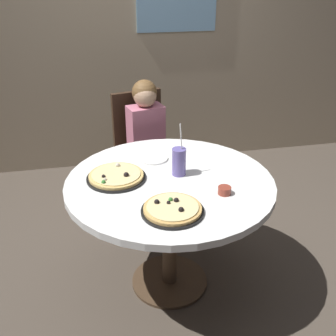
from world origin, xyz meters
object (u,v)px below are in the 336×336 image
object	(u,v)px
dining_table	(170,196)
soda_cup	(179,162)
diner_child	(150,160)
sauce_bowl	(224,190)
pizza_veggie	(172,209)
chair_wooden	(142,145)
plate_small	(153,158)
pizza_cheese	(116,176)

from	to	relation	value
dining_table	soda_cup	distance (m)	0.20
diner_child	sauce_bowl	world-z (taller)	diner_child
pizza_veggie	sauce_bowl	bearing A→B (deg)	20.76
chair_wooden	pizza_veggie	bearing A→B (deg)	-91.47
diner_child	plate_small	size ratio (longest dim) A/B	6.01
plate_small	pizza_veggie	bearing A→B (deg)	-90.81
pizza_cheese	soda_cup	bearing A→B (deg)	-2.85
sauce_bowl	soda_cup	bearing A→B (deg)	125.54
pizza_veggie	pizza_cheese	world-z (taller)	pizza_cheese
chair_wooden	sauce_bowl	bearing A→B (deg)	-77.25
diner_child	soda_cup	size ratio (longest dim) A/B	3.51
plate_small	chair_wooden	bearing A→B (deg)	87.97
sauce_bowl	diner_child	bearing A→B (deg)	102.96
chair_wooden	soda_cup	size ratio (longest dim) A/B	3.09
chair_wooden	diner_child	xyz separation A→B (m)	(0.04, -0.18, -0.05)
soda_cup	plate_small	world-z (taller)	soda_cup
pizza_cheese	plate_small	world-z (taller)	pizza_cheese
diner_child	plate_small	bearing A→B (deg)	-96.60
chair_wooden	pizza_cheese	distance (m)	0.99
soda_cup	sauce_bowl	world-z (taller)	soda_cup
pizza_veggie	plate_small	world-z (taller)	pizza_veggie
diner_child	pizza_cheese	distance (m)	0.85
dining_table	pizza_cheese	size ratio (longest dim) A/B	3.51
pizza_veggie	soda_cup	size ratio (longest dim) A/B	1.01
plate_small	dining_table	bearing A→B (deg)	-80.88
soda_cup	diner_child	bearing A→B (deg)	93.65
diner_child	pizza_cheese	size ratio (longest dim) A/B	3.23
dining_table	diner_child	distance (m)	0.83
dining_table	pizza_veggie	world-z (taller)	pizza_veggie
chair_wooden	plate_small	distance (m)	0.75
dining_table	plate_small	size ratio (longest dim) A/B	6.52
chair_wooden	soda_cup	bearing A→B (deg)	-84.83
diner_child	soda_cup	distance (m)	0.83
soda_cup	pizza_veggie	bearing A→B (deg)	-107.47
chair_wooden	pizza_cheese	size ratio (longest dim) A/B	2.84
pizza_veggie	plate_small	bearing A→B (deg)	89.19
dining_table	plate_small	xyz separation A→B (m)	(-0.05, 0.28, 0.11)
sauce_bowl	pizza_veggie	bearing A→B (deg)	-159.24
diner_child	pizza_veggie	xyz separation A→B (m)	(-0.07, -1.13, 0.28)
dining_table	diner_child	size ratio (longest dim) A/B	1.08
soda_cup	plate_small	distance (m)	0.26
dining_table	diner_child	xyz separation A→B (m)	(0.02, 0.81, -0.16)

